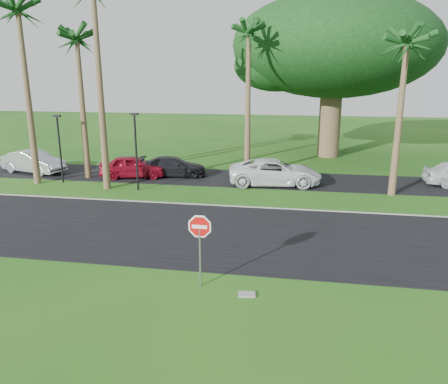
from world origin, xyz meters
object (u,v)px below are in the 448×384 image
car_dark (173,167)px  car_silver (33,162)px  car_red (133,167)px  car_minivan (275,172)px  stop_sign_near (200,236)px

car_dark → car_silver: bearing=85.0°
car_red → car_dark: bearing=-83.6°
car_silver → car_minivan: 17.14m
stop_sign_near → car_silver: bearing=136.4°
stop_sign_near → car_silver: stop_sign_near is taller
stop_sign_near → car_red: stop_sign_near is taller
car_silver → car_dark: 10.09m
car_red → car_dark: 2.69m
car_red → car_dark: (2.54, 0.87, -0.09)m
car_silver → car_minivan: bearing=-77.4°
car_red → stop_sign_near: bearing=-163.8°
car_silver → car_dark: car_silver is taller
car_silver → car_red: bearing=-76.8°
stop_sign_near → car_minivan: stop_sign_near is taller
stop_sign_near → car_dark: (-5.43, 15.45, -1.11)m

